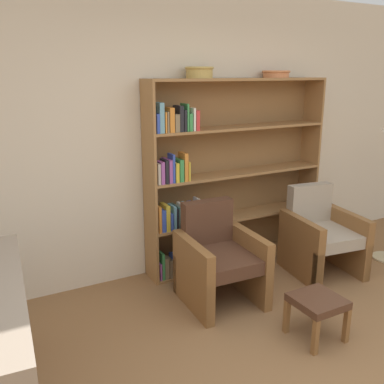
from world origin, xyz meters
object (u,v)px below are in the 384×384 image
(armchair_leather, at_px, (219,259))
(armchair_cushioned, at_px, (321,235))
(bowl_brass, at_px, (276,74))
(footstool, at_px, (317,305))
(bowl_stoneware, at_px, (199,72))
(bookshelf, at_px, (222,178))

(armchair_leather, bearing_deg, armchair_cushioned, -177.05)
(bowl_brass, distance_m, footstool, 2.36)
(bowl_brass, height_order, armchair_cushioned, bowl_brass)
(bowl_stoneware, distance_m, footstool, 2.28)
(bowl_stoneware, distance_m, bowl_brass, 0.90)
(bowl_stoneware, bearing_deg, armchair_cushioned, -30.34)
(bowl_brass, bearing_deg, armchair_leather, -149.03)
(bowl_stoneware, bearing_deg, armchair_leather, -103.11)
(bowl_stoneware, distance_m, armchair_leather, 1.73)
(footstool, bearing_deg, bowl_stoneware, 97.94)
(bowl_stoneware, bearing_deg, bowl_brass, -0.00)
(bowl_stoneware, relative_size, footstool, 0.77)
(armchair_leather, bearing_deg, bowl_stoneware, -100.14)
(bowl_stoneware, height_order, armchair_cushioned, bowl_stoneware)
(armchair_leather, bearing_deg, footstool, 115.32)
(bookshelf, relative_size, bowl_stoneware, 7.33)
(bowl_stoneware, xyz_separation_m, footstool, (0.21, -1.49, -1.71))
(armchair_cushioned, bearing_deg, armchair_leather, 7.69)
(bookshelf, xyz_separation_m, armchair_leather, (-0.43, -0.65, -0.55))
(bookshelf, xyz_separation_m, armchair_cushioned, (0.79, -0.65, -0.55))
(armchair_leather, bearing_deg, bowl_brass, -146.06)
(bowl_stoneware, xyz_separation_m, armchair_cushioned, (1.08, -0.63, -1.60))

